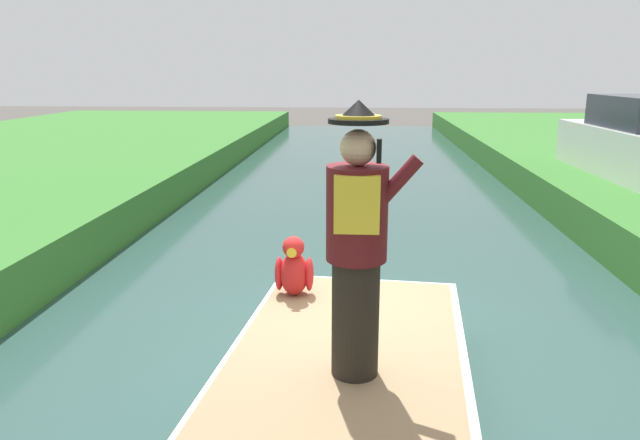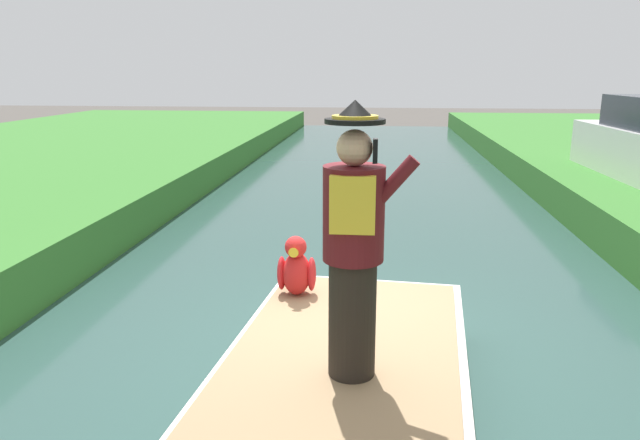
{
  "view_description": "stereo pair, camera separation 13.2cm",
  "coord_description": "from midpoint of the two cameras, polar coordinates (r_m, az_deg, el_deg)",
  "views": [
    {
      "loc": [
        0.13,
        -5.05,
        2.74
      ],
      "look_at": [
        -0.19,
        -0.64,
        1.61
      ],
      "focal_mm": 33.14,
      "sensor_mm": 36.0,
      "label": 1
    },
    {
      "loc": [
        0.26,
        -5.04,
        2.74
      ],
      "look_at": [
        -0.19,
        -0.64,
        1.61
      ],
      "focal_mm": 33.14,
      "sensor_mm": 36.0,
      "label": 2
    }
  ],
  "objects": [
    {
      "name": "parrot_plush",
      "position": [
        5.46,
        -3.22,
        -4.8
      ],
      "size": [
        0.36,
        0.35,
        0.57
      ],
      "color": "red",
      "rests_on": "boat"
    },
    {
      "name": "ground_plane",
      "position": [
        5.74,
        1.72,
        -14.18
      ],
      "size": [
        80.0,
        80.0,
        0.0
      ],
      "primitive_type": "plane",
      "color": "#4C4742"
    },
    {
      "name": "person_pirate",
      "position": [
        3.85,
        2.62,
        -2.35
      ],
      "size": [
        0.61,
        0.42,
        1.85
      ],
      "rotation": [
        0.0,
        0.0,
        -0.05
      ],
      "color": "black",
      "rests_on": "boat"
    },
    {
      "name": "boat",
      "position": [
        4.32,
        0.93,
        -18.42
      ],
      "size": [
        2.17,
        4.35,
        0.61
      ],
      "color": "silver",
      "rests_on": "canal_water"
    },
    {
      "name": "canal_water",
      "position": [
        5.72,
        1.73,
        -13.74
      ],
      "size": [
        6.98,
        48.0,
        0.1
      ],
      "primitive_type": "cube",
      "color": "#2D4C47",
      "rests_on": "ground"
    }
  ]
}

